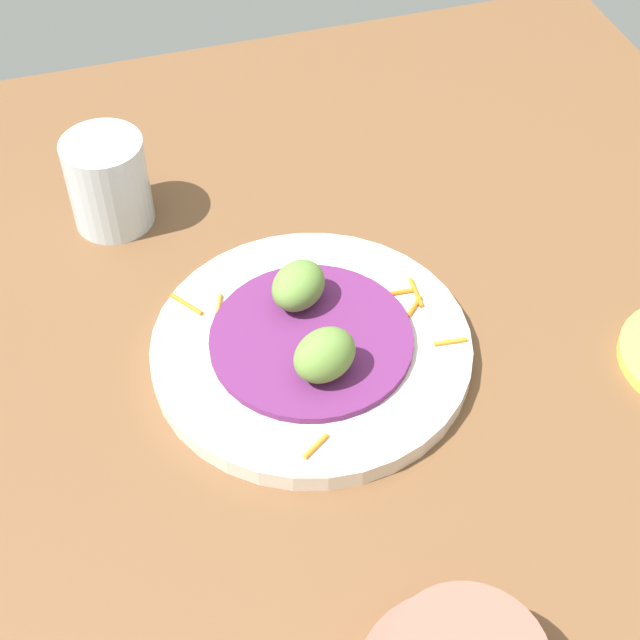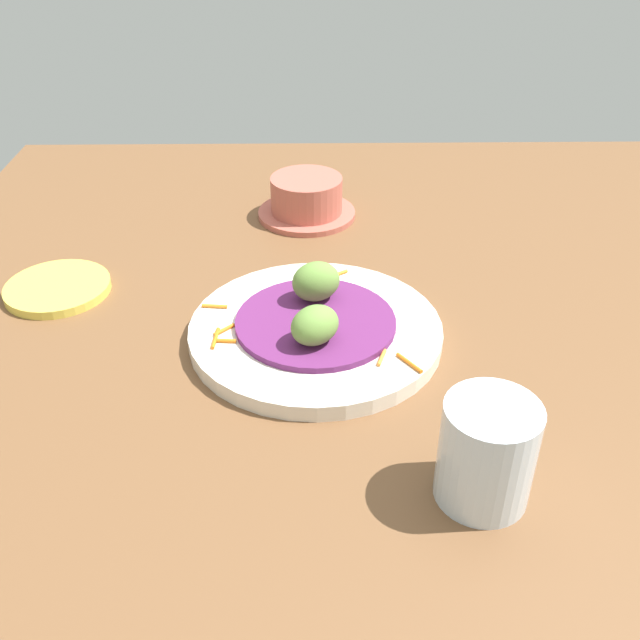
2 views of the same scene
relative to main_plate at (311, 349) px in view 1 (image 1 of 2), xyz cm
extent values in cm
cube|color=brown|center=(-5.23, 4.25, -1.88)|extent=(110.00, 110.00, 2.00)
cylinder|color=silver|center=(0.00, 0.00, 0.00)|extent=(27.06, 27.06, 1.77)
cylinder|color=#60235B|center=(0.00, 0.00, 1.23)|extent=(17.13, 17.13, 0.70)
cylinder|color=orange|center=(6.22, 6.52, 1.08)|extent=(2.55, 1.22, 0.40)
cylinder|color=orange|center=(2.64, -10.38, 1.08)|extent=(3.47, 0.63, 0.40)
cylinder|color=orange|center=(-10.36, 2.74, 1.08)|extent=(1.83, 2.47, 0.40)
cylinder|color=orange|center=(1.10, -9.62, 1.08)|extent=(2.14, 2.16, 0.40)
cylinder|color=orange|center=(7.14, 9.16, 1.08)|extent=(3.16, 2.37, 0.40)
cylinder|color=orange|center=(3.10, -9.21, 1.08)|extent=(0.55, 2.07, 0.40)
cylinder|color=orange|center=(-3.53, -11.12, 1.08)|extent=(0.70, 2.85, 0.40)
ellipsoid|color=olive|center=(-4.09, 0.10, 3.82)|extent=(5.67, 6.43, 4.47)
ellipsoid|color=olive|center=(4.09, -0.10, 3.59)|extent=(6.40, 6.61, 4.02)
cylinder|color=silver|center=(22.33, 13.27, 3.67)|extent=(7.67, 7.67, 9.11)
camera|label=1|loc=(-50.65, 14.69, 61.41)|focal=53.77mm
camera|label=2|loc=(63.17, -0.51, 43.69)|focal=40.21mm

